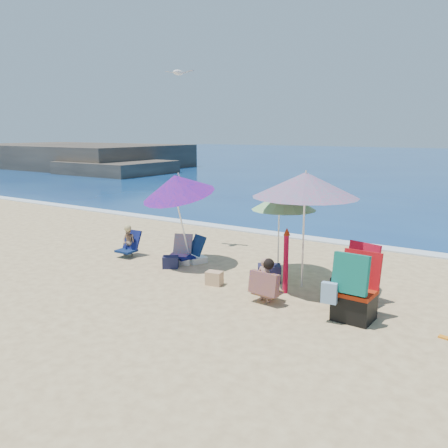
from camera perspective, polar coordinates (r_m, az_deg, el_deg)
The scene contains 18 objects.
ground at distance 9.02m, azimuth -1.88°, elevation -8.13°, with size 120.00×120.00×0.00m.
foam at distance 13.35m, azimuth 10.73°, elevation -1.78°, with size 120.00×0.50×0.04m.
headland at distance 41.87m, azimuth -17.43°, elevation 7.50°, with size 20.50×11.50×2.60m.
umbrella_turquoise at distance 8.83m, azimuth 10.00°, elevation 4.78°, with size 2.57×2.57×2.30m.
umbrella_striped at distance 9.77m, azimuth 7.40°, elevation 2.88°, with size 1.72×1.72×1.81m.
umbrella_blue at distance 10.34m, azimuth -5.84°, elevation 4.76°, with size 1.99×2.04×2.23m.
furled_umbrella at distance 8.73m, azimuth 7.64°, elevation -4.11°, with size 0.14×0.14×1.26m.
chair_navy at distance 10.84m, azimuth -3.75°, elevation -3.87°, with size 0.70×0.78×0.62m.
chair_rainbow at distance 10.86m, azimuth -5.24°, elevation -3.86°, with size 0.68×0.70×0.63m.
camp_chair_left at distance 8.64m, azimuth 15.68°, elevation -7.22°, with size 0.81×0.81×1.06m.
camp_chair_right at distance 7.80m, azimuth 15.65°, elevation -8.48°, with size 0.76×0.78×1.16m.
person_center at distance 8.31m, azimuth 5.09°, elevation -7.01°, with size 0.57×0.50×0.82m.
person_left at distance 11.52m, azimuth -11.65°, elevation -2.13°, with size 0.45×0.54×0.80m.
bag_navy_a at distance 10.45m, azimuth -6.61°, elevation -4.68°, with size 0.42×0.40×0.27m.
bag_tan at distance 9.27m, azimuth -1.20°, elevation -6.68°, with size 0.35×0.27×0.27m.
bag_navy_b at distance 9.50m, azimuth 5.60°, elevation -6.06°, with size 0.57×0.53×0.34m.
orange_item at distance 7.75m, azimuth 25.66°, elevation -12.54°, with size 0.22×0.13×0.03m.
seagull at distance 12.03m, azimuth -5.66°, elevation 18.09°, with size 0.75×0.39×0.13m.
Camera 1 is at (4.87, -6.97, 3.01)m, focal length 37.11 mm.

